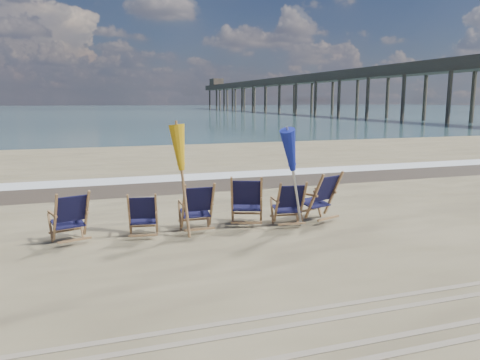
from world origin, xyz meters
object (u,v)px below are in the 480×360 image
(beach_chair_3, at_px, (261,201))
(beach_chair_5, at_px, (333,195))
(beach_chair_2, at_px, (212,206))
(beach_chair_4, at_px, (303,203))
(umbrella_yellow, at_px, (183,153))
(beach_chair_0, at_px, (87,215))
(fishing_pier, at_px, (309,89))
(umbrella_blue, at_px, (296,149))
(beach_chair_1, at_px, (156,215))

(beach_chair_3, xyz_separation_m, beach_chair_5, (1.68, 0.01, 0.01))
(beach_chair_2, relative_size, beach_chair_4, 1.04)
(umbrella_yellow, bearing_deg, beach_chair_0, 170.62)
(beach_chair_2, relative_size, fishing_pier, 0.01)
(beach_chair_0, distance_m, beach_chair_2, 2.35)
(beach_chair_3, relative_size, fishing_pier, 0.01)
(beach_chair_3, bearing_deg, beach_chair_0, 19.45)
(beach_chair_2, height_order, umbrella_yellow, umbrella_yellow)
(beach_chair_5, bearing_deg, beach_chair_4, -3.59)
(beach_chair_5, bearing_deg, fishing_pier, -137.31)
(umbrella_yellow, distance_m, umbrella_blue, 2.21)
(beach_chair_1, relative_size, beach_chair_4, 0.92)
(beach_chair_2, distance_m, umbrella_blue, 1.99)
(beach_chair_3, height_order, umbrella_blue, umbrella_blue)
(beach_chair_5, bearing_deg, umbrella_blue, 0.56)
(beach_chair_4, distance_m, umbrella_blue, 1.19)
(beach_chair_5, relative_size, umbrella_blue, 0.51)
(beach_chair_5, relative_size, umbrella_yellow, 0.52)
(beach_chair_1, xyz_separation_m, beach_chair_4, (2.98, -0.13, 0.04))
(fishing_pier, bearing_deg, beach_chair_5, -116.49)
(beach_chair_3, height_order, beach_chair_5, beach_chair_5)
(beach_chair_1, bearing_deg, beach_chair_5, -168.14)
(beach_chair_0, distance_m, umbrella_blue, 4.14)
(umbrella_yellow, xyz_separation_m, fishing_pier, (39.38, 72.58, 3.05))
(beach_chair_1, bearing_deg, beach_chair_0, 1.40)
(umbrella_blue, xyz_separation_m, fishing_pier, (37.18, 72.79, 3.02))
(beach_chair_0, distance_m, umbrella_yellow, 2.09)
(beach_chair_1, height_order, umbrella_blue, umbrella_blue)
(beach_chair_2, height_order, beach_chair_4, beach_chair_2)
(beach_chair_2, xyz_separation_m, umbrella_blue, (1.60, -0.40, 1.12))
(beach_chair_2, xyz_separation_m, beach_chair_5, (2.73, 0.04, 0.04))
(beach_chair_1, bearing_deg, beach_chair_2, -165.51)
(fishing_pier, bearing_deg, umbrella_blue, -117.06)
(beach_chair_2, bearing_deg, umbrella_blue, 166.75)
(beach_chair_5, height_order, fishing_pier, fishing_pier)
(beach_chair_0, height_order, beach_chair_5, beach_chair_5)
(umbrella_blue, bearing_deg, fishing_pier, 62.94)
(beach_chair_3, distance_m, beach_chair_5, 1.68)
(beach_chair_5, bearing_deg, beach_chair_0, -21.41)
(beach_chair_4, xyz_separation_m, fishing_pier, (36.91, 72.61, 4.16))
(beach_chair_4, distance_m, umbrella_yellow, 2.71)
(beach_chair_0, xyz_separation_m, beach_chair_3, (3.40, -0.06, 0.04))
(beach_chair_3, relative_size, umbrella_yellow, 0.51)
(umbrella_blue, bearing_deg, beach_chair_0, 172.86)
(beach_chair_3, distance_m, fishing_pier, 81.70)
(beach_chair_1, height_order, beach_chair_2, beach_chair_2)
(umbrella_yellow, bearing_deg, beach_chair_2, 17.99)
(beach_chair_3, bearing_deg, beach_chair_1, 23.76)
(beach_chair_0, relative_size, beach_chair_4, 1.02)
(beach_chair_3, bearing_deg, umbrella_blue, 161.91)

